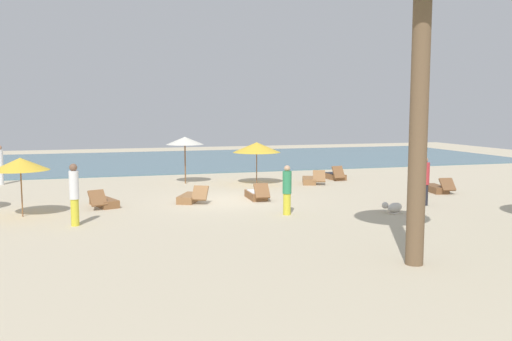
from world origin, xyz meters
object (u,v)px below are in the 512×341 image
Objects in this scene: lounger_0 at (257,195)px; person_3 at (287,190)px; person_4 at (74,193)px; lounger_3 at (436,188)px; lounger_5 at (104,202)px; umbrella_3 at (185,141)px; lounger_1 at (190,198)px; dog at (394,207)px; person_0 at (424,181)px; lounger_2 at (310,180)px; umbrella_0 at (257,147)px; umbrella_2 at (20,164)px; person_2 at (0,164)px; lounger_4 at (334,176)px.

person_3 reaches higher than lounger_0.
person_4 is at bearing 178.42° from person_3.
lounger_3 is at bearing 10.61° from person_4.
umbrella_3 is at bearing 54.00° from lounger_5.
lounger_1 is at bearing 127.57° from person_3.
dog is (6.32, -4.25, 0.03)m from lounger_1.
lounger_2 is at bearing 105.17° from person_0.
person_3 is (-3.69, -7.01, 0.69)m from lounger_2.
lounger_3 is (6.69, -4.62, -1.59)m from umbrella_0.
person_4 is at bearing -49.47° from umbrella_2.
umbrella_2 reaches higher than person_3.
umbrella_0 is 5.84m from lounger_1.
dog is (3.63, -0.75, -0.66)m from person_3.
lounger_0 is at bearing -1.93° from lounger_1.
person_0 reaches higher than lounger_3.
lounger_5 is at bearing 164.88° from person_0.
lounger_5 is 8.68m from person_2.
lounger_5 is (-3.23, -0.11, 0.00)m from lounger_1.
umbrella_0 is at bearing 81.06° from person_3.
lounger_1 is at bearing -151.20° from lounger_2.
lounger_0 is at bearing 176.64° from lounger_3.
person_4 is at bearing -137.38° from umbrella_0.
lounger_3 is 1.00× the size of lounger_5.
lounger_4 is at bearing -4.61° from umbrella_3.
lounger_4 reaches higher than lounger_1.
lounger_5 is (-9.61, -3.61, 0.00)m from lounger_2.
person_0 is (11.43, -3.09, 0.74)m from lounger_5.
person_2 is at bearing 102.45° from umbrella_2.
lounger_4 is at bearing 56.10° from person_3.
umbrella_3 reaches higher than lounger_0.
umbrella_0 is at bearing 145.35° from lounger_3.
lounger_4 is 0.95× the size of lounger_5.
person_3 reaches higher than lounger_2.
lounger_1 is 3.23m from lounger_5.
person_4 is (-6.77, -3.22, 0.83)m from lounger_0.
person_2 is at bearing 134.13° from person_3.
person_2 is (-18.32, 7.82, 0.80)m from lounger_3.
lounger_4 is at bearing 22.99° from umbrella_2.
lounger_1 is (-0.67, -5.26, -1.88)m from umbrella_3.
lounger_4 is at bearing 7.77° from umbrella_0.
person_0 is (14.06, -1.90, -0.85)m from umbrella_2.
lounger_3 is 14.98m from person_4.
person_2 is 18.19m from dog.
umbrella_3 is 9.88m from person_4.
umbrella_0 is 3.44m from umbrella_3.
lounger_2 is at bearing 28.80° from lounger_1.
lounger_1 is at bearing 158.71° from person_0.
umbrella_3 reaches higher than lounger_4.
lounger_4 reaches higher than lounger_0.
person_2 is at bearing 166.59° from umbrella_3.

